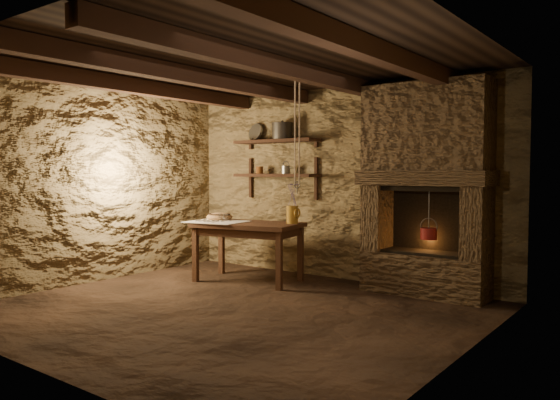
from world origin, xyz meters
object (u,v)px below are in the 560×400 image
Objects in this scene: wooden_bowl at (219,217)px; iron_stockpot at (282,132)px; red_pot at (429,233)px; work_table at (248,250)px; stoneware_jug at (293,206)px.

iron_stockpot is (0.55, 0.63, 1.11)m from wooden_bowl.
wooden_bowl is 0.62× the size of red_pot.
red_pot reaches higher than work_table.
wooden_bowl is at bearing -169.03° from red_pot.
wooden_bowl is 1.26× the size of iron_stockpot.
stoneware_jug is 1.48× the size of wooden_bowl.
work_table is 2.17m from red_pot.
iron_stockpot reaches higher than red_pot.
stoneware_jug reaches higher than red_pot.
stoneware_jug reaches higher than work_table.
work_table is 0.65m from wooden_bowl.
red_pot is (1.57, 0.33, -0.24)m from stoneware_jug.
work_table is 0.78m from stoneware_jug.
iron_stockpot is (-0.49, 0.45, 0.93)m from stoneware_jug.
wooden_bowl is (-0.53, 0.05, 0.37)m from work_table.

